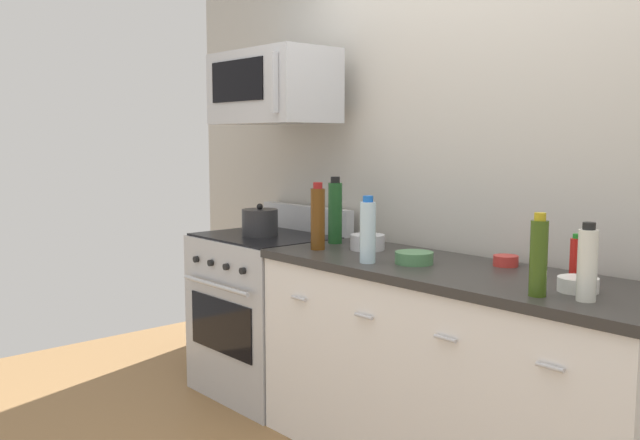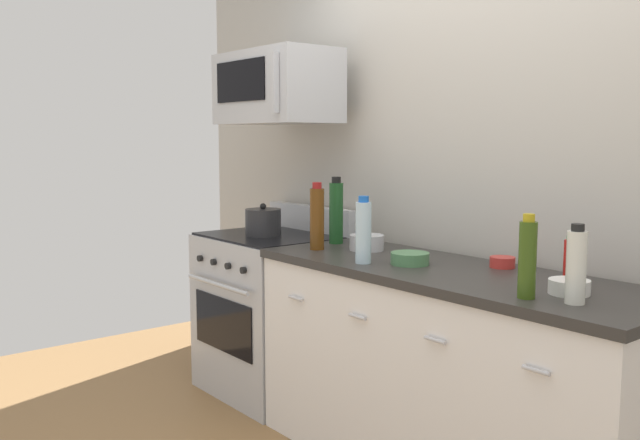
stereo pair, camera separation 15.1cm
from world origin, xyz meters
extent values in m
cube|color=#B7B2A8|center=(0.00, 0.41, 1.35)|extent=(4.98, 0.10, 2.70)
cube|color=white|center=(0.00, 0.00, 0.44)|extent=(1.86, 0.62, 0.88)
cube|color=#2D2B28|center=(0.00, 0.00, 0.90)|extent=(1.89, 0.65, 0.04)
cylinder|color=silver|center=(-0.65, -0.32, 0.72)|extent=(0.10, 0.02, 0.02)
cylinder|color=silver|center=(-0.22, -0.32, 0.72)|extent=(0.10, 0.02, 0.02)
cylinder|color=silver|center=(0.22, -0.32, 0.72)|extent=(0.10, 0.02, 0.02)
cylinder|color=silver|center=(0.65, -0.32, 0.72)|extent=(0.10, 0.02, 0.02)
cube|color=#B7BABF|center=(-1.32, 0.00, 0.46)|extent=(0.76, 0.64, 0.91)
cube|color=black|center=(-1.32, -0.32, 0.45)|extent=(0.58, 0.01, 0.30)
cylinder|color=#B7BABF|center=(-1.32, -0.35, 0.68)|extent=(0.61, 0.02, 0.02)
cube|color=#B7BABF|center=(-1.32, 0.29, 0.99)|extent=(0.76, 0.06, 0.16)
cube|color=black|center=(-1.32, 0.00, 0.92)|extent=(0.73, 0.61, 0.01)
cylinder|color=black|center=(-1.55, -0.33, 0.79)|extent=(0.04, 0.02, 0.04)
cylinder|color=black|center=(-1.39, -0.33, 0.79)|extent=(0.04, 0.02, 0.04)
cylinder|color=black|center=(-1.24, -0.33, 0.79)|extent=(0.04, 0.02, 0.04)
cylinder|color=black|center=(-1.09, -0.33, 0.79)|extent=(0.04, 0.02, 0.04)
cube|color=#B7BABF|center=(-1.32, 0.05, 1.75)|extent=(0.74, 0.40, 0.40)
cube|color=black|center=(-1.38, -0.15, 1.78)|extent=(0.48, 0.01, 0.22)
cube|color=#B7BABF|center=(-1.02, -0.17, 1.75)|extent=(0.02, 0.04, 0.30)
cylinder|color=silver|center=(-0.33, -0.19, 1.06)|extent=(0.07, 0.07, 0.27)
cylinder|color=blue|center=(-0.33, -0.19, 1.20)|extent=(0.05, 0.05, 0.03)
cylinder|color=#B21914|center=(0.49, 0.12, 1.00)|extent=(0.05, 0.05, 0.17)
cylinder|color=#19721E|center=(0.49, 0.12, 1.10)|extent=(0.03, 0.03, 0.02)
cylinder|color=#59330F|center=(-0.75, -0.11, 1.07)|extent=(0.07, 0.07, 0.30)
cylinder|color=maroon|center=(-0.75, -0.11, 1.24)|extent=(0.05, 0.05, 0.03)
cylinder|color=#19471E|center=(-0.84, 0.09, 1.08)|extent=(0.07, 0.07, 0.32)
cylinder|color=black|center=(-0.84, 0.09, 1.25)|extent=(0.05, 0.05, 0.03)
cylinder|color=silver|center=(0.67, -0.14, 1.04)|extent=(0.07, 0.07, 0.24)
cylinder|color=black|center=(0.67, -0.14, 1.18)|extent=(0.04, 0.04, 0.02)
cylinder|color=#385114|center=(0.52, -0.20, 1.05)|extent=(0.06, 0.06, 0.27)
cylinder|color=#B29919|center=(0.52, -0.20, 1.20)|extent=(0.04, 0.04, 0.03)
cylinder|color=#B2B5BA|center=(-0.58, 0.07, 0.96)|extent=(0.17, 0.17, 0.08)
torus|color=#B2B5BA|center=(-0.58, 0.07, 0.99)|extent=(0.17, 0.17, 0.01)
cylinder|color=#B2B5BA|center=(-0.58, 0.07, 0.93)|extent=(0.09, 0.09, 0.01)
cylinder|color=#B72D28|center=(0.12, 0.21, 0.94)|extent=(0.11, 0.11, 0.05)
torus|color=#B72D28|center=(0.12, 0.21, 0.96)|extent=(0.11, 0.11, 0.01)
cylinder|color=#B72D28|center=(0.12, 0.21, 0.92)|extent=(0.06, 0.06, 0.01)
cylinder|color=white|center=(0.58, -0.03, 0.95)|extent=(0.14, 0.14, 0.05)
torus|color=white|center=(0.58, -0.03, 0.97)|extent=(0.14, 0.14, 0.01)
cylinder|color=white|center=(0.58, -0.03, 0.92)|extent=(0.08, 0.08, 0.01)
cylinder|color=#477A4C|center=(-0.18, -0.05, 0.95)|extent=(0.17, 0.17, 0.05)
torus|color=#477A4C|center=(-0.18, -0.05, 0.97)|extent=(0.17, 0.17, 0.01)
cylinder|color=#477A4C|center=(-0.18, -0.05, 0.92)|extent=(0.09, 0.09, 0.01)
cylinder|color=#262628|center=(-1.32, -0.05, 1.00)|extent=(0.20, 0.20, 0.15)
sphere|color=black|center=(-1.32, -0.05, 1.09)|extent=(0.04, 0.04, 0.04)
camera|label=1|loc=(1.79, -2.33, 1.47)|focal=38.61mm
camera|label=2|loc=(1.89, -2.22, 1.47)|focal=38.61mm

